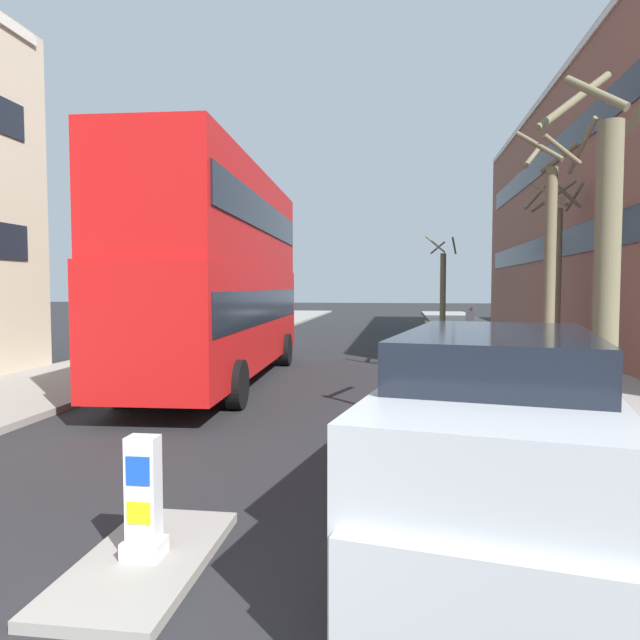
{
  "coord_description": "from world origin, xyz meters",
  "views": [
    {
      "loc": [
        2.28,
        -1.9,
        2.55
      ],
      "look_at": [
        0.5,
        11.0,
        1.8
      ],
      "focal_mm": 32.25,
      "sensor_mm": 36.0,
      "label": 1
    }
  ],
  "objects": [
    {
      "name": "sidewalk_right",
      "position": [
        6.5,
        16.0,
        0.07
      ],
      "size": [
        4.0,
        80.0,
        0.14
      ],
      "primitive_type": "cube",
      "color": "gray",
      "rests_on": "ground"
    },
    {
      "name": "sidewalk_left",
      "position": [
        -6.5,
        16.0,
        0.07
      ],
      "size": [
        4.0,
        80.0,
        0.14
      ],
      "primitive_type": "cube",
      "color": "gray",
      "rests_on": "ground"
    },
    {
      "name": "kerb_line_outer",
      "position": [
        4.4,
        14.0,
        0.0
      ],
      "size": [
        0.1,
        56.0,
        0.01
      ],
      "primitive_type": "cube",
      "color": "yellow",
      "rests_on": "ground"
    },
    {
      "name": "kerb_line_inner",
      "position": [
        4.24,
        14.0,
        0.0
      ],
      "size": [
        0.1,
        56.0,
        0.01
      ],
      "primitive_type": "cube",
      "color": "yellow",
      "rests_on": "ground"
    },
    {
      "name": "traffic_island",
      "position": [
        0.0,
        2.93,
        0.05
      ],
      "size": [
        1.1,
        2.2,
        0.1
      ],
      "primitive_type": "cube",
      "color": "gray",
      "rests_on": "ground"
    },
    {
      "name": "keep_left_bollard",
      "position": [
        0.0,
        2.93,
        0.61
      ],
      "size": [
        0.36,
        0.28,
        1.11
      ],
      "color": "silver",
      "rests_on": "traffic_island"
    },
    {
      "name": "double_decker_bus_away",
      "position": [
        -2.45,
        12.9,
        3.03
      ],
      "size": [
        3.15,
        10.9,
        5.64
      ],
      "color": "red",
      "rests_on": "ground"
    },
    {
      "name": "taxi_minivan",
      "position": [
        3.2,
        3.66,
        1.07
      ],
      "size": [
        2.77,
        5.08,
        2.12
      ],
      "color": "silver",
      "rests_on": "ground"
    },
    {
      "name": "pedestrian_far",
      "position": [
        5.18,
        22.27,
        0.99
      ],
      "size": [
        0.34,
        0.22,
        1.62
      ],
      "color": "#2D2D38",
      "rests_on": "sidewalk_right"
    },
    {
      "name": "street_tree_near",
      "position": [
        7.55,
        18.56,
        3.2
      ],
      "size": [
        1.92,
        2.02,
        6.17
      ],
      "color": "#6B6047",
      "rests_on": "sidewalk_right"
    },
    {
      "name": "street_tree_mid",
      "position": [
        5.08,
        36.12,
        2.7
      ],
      "size": [
        2.06,
        2.03,
        5.73
      ],
      "color": "#6B6047",
      "rests_on": "sidewalk_right"
    },
    {
      "name": "street_tree_far",
      "position": [
        5.98,
        13.0,
        3.34
      ],
      "size": [
        1.77,
        1.74,
        6.39
      ],
      "color": "#6B6047",
      "rests_on": "sidewalk_right"
    },
    {
      "name": "street_tree_distant",
      "position": [
        5.21,
        6.81,
        2.77
      ],
      "size": [
        1.85,
        1.67,
        5.74
      ],
      "color": "#6B6047",
      "rests_on": "sidewalk_right"
    }
  ]
}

